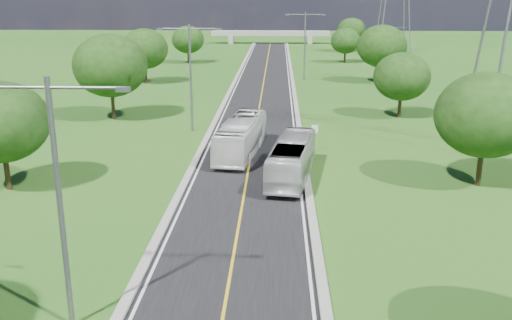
{
  "coord_description": "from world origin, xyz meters",
  "views": [
    {
      "loc": [
        2.17,
        -7.76,
        12.88
      ],
      "look_at": [
        0.86,
        25.46,
        3.0
      ],
      "focal_mm": 40.0,
      "sensor_mm": 36.0,
      "label": 1
    }
  ],
  "objects": [
    {
      "name": "tree_lb",
      "position": [
        -16.0,
        28.0,
        4.64
      ],
      "size": [
        6.3,
        6.3,
        7.33
      ],
      "color": "black",
      "rests_on": "ground"
    },
    {
      "name": "tree_rf",
      "position": [
        18.0,
        120.0,
        4.64
      ],
      "size": [
        6.3,
        6.3,
        7.33
      ],
      "color": "black",
      "rests_on": "ground"
    },
    {
      "name": "curb_right",
      "position": [
        4.25,
        66.0,
        0.11
      ],
      "size": [
        0.5,
        150.0,
        0.22
      ],
      "primitive_type": "cube",
      "color": "gray",
      "rests_on": "ground"
    },
    {
      "name": "tree_rb",
      "position": [
        16.0,
        30.0,
        4.95
      ],
      "size": [
        6.72,
        6.72,
        7.82
      ],
      "color": "black",
      "rests_on": "ground"
    },
    {
      "name": "tree_rd",
      "position": [
        17.0,
        76.0,
        5.27
      ],
      "size": [
        7.14,
        7.14,
        8.3
      ],
      "color": "black",
      "rests_on": "ground"
    },
    {
      "name": "tree_le",
      "position": [
        -14.5,
        98.0,
        4.33
      ],
      "size": [
        5.88,
        5.88,
        6.84
      ],
      "color": "black",
      "rests_on": "ground"
    },
    {
      "name": "road",
      "position": [
        0.0,
        66.0,
        0.03
      ],
      "size": [
        8.0,
        150.0,
        0.06
      ],
      "primitive_type": "cube",
      "color": "black",
      "rests_on": "ground"
    },
    {
      "name": "ground",
      "position": [
        0.0,
        60.0,
        0.0
      ],
      "size": [
        260.0,
        260.0,
        0.0
      ],
      "primitive_type": "plane",
      "color": "#225919",
      "rests_on": "ground"
    },
    {
      "name": "overpass",
      "position": [
        0.0,
        140.0,
        2.41
      ],
      "size": [
        30.0,
        3.0,
        3.2
      ],
      "color": "gray",
      "rests_on": "ground"
    },
    {
      "name": "tree_rc",
      "position": [
        15.0,
        52.0,
        4.33
      ],
      "size": [
        5.88,
        5.88,
        6.84
      ],
      "color": "black",
      "rests_on": "ground"
    },
    {
      "name": "tree_re",
      "position": [
        14.5,
        100.0,
        4.02
      ],
      "size": [
        5.46,
        5.46,
        6.35
      ],
      "color": "black",
      "rests_on": "ground"
    },
    {
      "name": "bus_inbound",
      "position": [
        -0.8,
        36.99,
        1.55
      ],
      "size": [
        3.88,
        10.91,
        2.97
      ],
      "primitive_type": "imported",
      "rotation": [
        0.0,
        0.0,
        -0.13
      ],
      "color": "white",
      "rests_on": "road"
    },
    {
      "name": "streetlight_mid_left",
      "position": [
        -6.0,
        45.0,
        5.94
      ],
      "size": [
        5.9,
        0.25,
        10.0
      ],
      "color": "slate",
      "rests_on": "ground"
    },
    {
      "name": "curb_left",
      "position": [
        -4.25,
        66.0,
        0.11
      ],
      "size": [
        0.5,
        150.0,
        0.22
      ],
      "primitive_type": "cube",
      "color": "gray",
      "rests_on": "ground"
    },
    {
      "name": "tree_ld",
      "position": [
        -17.0,
        74.0,
        4.95
      ],
      "size": [
        6.72,
        6.72,
        7.82
      ],
      "color": "black",
      "rests_on": "ground"
    },
    {
      "name": "speed_limit_sign",
      "position": [
        5.2,
        37.98,
        1.6
      ],
      "size": [
        0.55,
        0.09,
        2.4
      ],
      "color": "slate",
      "rests_on": "ground"
    },
    {
      "name": "tree_lc",
      "position": [
        -15.0,
        50.0,
        5.58
      ],
      "size": [
        7.56,
        7.56,
        8.79
      ],
      "color": "black",
      "rests_on": "ground"
    },
    {
      "name": "streetlight_far_right",
      "position": [
        6.0,
        78.0,
        5.94
      ],
      "size": [
        5.9,
        0.25,
        10.0
      ],
      "color": "slate",
      "rests_on": "ground"
    },
    {
      "name": "bus_outbound",
      "position": [
        3.2,
        31.0,
        1.47
      ],
      "size": [
        3.87,
        10.34,
        2.81
      ],
      "primitive_type": "imported",
      "rotation": [
        0.0,
        0.0,
        2.99
      ],
      "color": "beige",
      "rests_on": "road"
    },
    {
      "name": "streetlight_near_left",
      "position": [
        -6.0,
        12.0,
        5.94
      ],
      "size": [
        5.9,
        0.25,
        10.0
      ],
      "color": "slate",
      "rests_on": "ground"
    }
  ]
}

